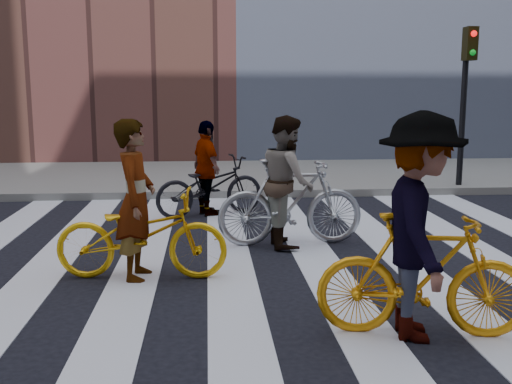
{
  "coord_description": "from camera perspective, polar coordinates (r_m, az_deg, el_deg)",
  "views": [
    {
      "loc": [
        -0.8,
        -6.51,
        2.12
      ],
      "look_at": [
        -0.25,
        0.3,
        0.94
      ],
      "focal_mm": 42.0,
      "sensor_mm": 36.0,
      "label": 1
    }
  ],
  "objects": [
    {
      "name": "ground",
      "position": [
        6.9,
        2.3,
        -8.1
      ],
      "size": [
        100.0,
        100.0,
        0.0
      ],
      "primitive_type": "plane",
      "color": "black",
      "rests_on": "ground"
    },
    {
      "name": "sidewalk_far",
      "position": [
        14.19,
        -1.34,
        1.51
      ],
      "size": [
        100.0,
        5.0,
        0.15
      ],
      "primitive_type": "cube",
      "color": "slate",
      "rests_on": "ground"
    },
    {
      "name": "zebra_crosswalk",
      "position": [
        6.89,
        2.3,
        -8.05
      ],
      "size": [
        8.25,
        10.0,
        0.01
      ],
      "color": "silver",
      "rests_on": "ground"
    },
    {
      "name": "traffic_signal",
      "position": [
        12.93,
        19.4,
        9.96
      ],
      "size": [
        0.22,
        0.42,
        3.33
      ],
      "color": "black",
      "rests_on": "ground"
    },
    {
      "name": "bike_yellow_left",
      "position": [
        6.85,
        -10.86,
        -4.0
      ],
      "size": [
        1.98,
        0.84,
        1.01
      ],
      "primitive_type": "imported",
      "rotation": [
        0.0,
        0.0,
        1.48
      ],
      "color": "#F6B20D",
      "rests_on": "ground"
    },
    {
      "name": "bike_silver_mid",
      "position": [
        8.15,
        3.32,
        -0.97
      ],
      "size": [
        2.02,
        0.68,
        1.2
      ],
      "primitive_type": "imported",
      "rotation": [
        0.0,
        0.0,
        1.63
      ],
      "color": "#A4A7AD",
      "rests_on": "ground"
    },
    {
      "name": "bike_yellow_right",
      "position": [
        5.36,
        15.61,
        -7.67
      ],
      "size": [
        1.87,
        0.83,
        1.09
      ],
      "primitive_type": "imported",
      "rotation": [
        0.0,
        0.0,
        1.39
      ],
      "color": "orange",
      "rests_on": "ground"
    },
    {
      "name": "bike_dark_rear",
      "position": [
        10.11,
        -4.41,
        0.56
      ],
      "size": [
        2.02,
        1.33,
        1.0
      ],
      "primitive_type": "imported",
      "rotation": [
        0.0,
        0.0,
        1.95
      ],
      "color": "black",
      "rests_on": "ground"
    },
    {
      "name": "rider_left",
      "position": [
        6.78,
        -11.39,
        -0.76
      ],
      "size": [
        0.49,
        0.69,
        1.8
      ],
      "primitive_type": "imported",
      "rotation": [
        0.0,
        0.0,
        1.48
      ],
      "color": "slate",
      "rests_on": "ground"
    },
    {
      "name": "rider_mid",
      "position": [
        8.09,
        2.98,
        1.03
      ],
      "size": [
        0.72,
        0.9,
        1.78
      ],
      "primitive_type": "imported",
      "rotation": [
        0.0,
        0.0,
        1.63
      ],
      "color": "slate",
      "rests_on": "ground"
    },
    {
      "name": "rider_right",
      "position": [
        5.23,
        15.31,
        -3.21
      ],
      "size": [
        0.94,
        1.36,
        1.94
      ],
      "primitive_type": "imported",
      "rotation": [
        0.0,
        0.0,
        1.39
      ],
      "color": "slate",
      "rests_on": "ground"
    },
    {
      "name": "rider_rear",
      "position": [
        10.07,
        -4.72,
        2.25
      ],
      "size": [
        0.71,
        1.02,
        1.6
      ],
      "primitive_type": "imported",
      "rotation": [
        0.0,
        0.0,
        1.95
      ],
      "color": "slate",
      "rests_on": "ground"
    }
  ]
}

